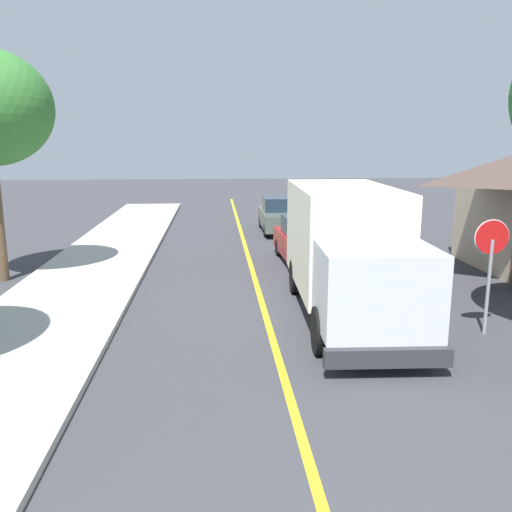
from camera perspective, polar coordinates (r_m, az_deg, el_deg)
name	(u,v)px	position (r m, az deg, el deg)	size (l,w,h in m)	color
centre_line_yellow	(266,317)	(13.58, 1.09, -6.52)	(0.16, 56.00, 0.01)	gold
box_truck	(348,246)	(13.60, 9.70, 1.02)	(2.66, 7.26, 3.20)	#F2EDCC
parked_car_near	(307,242)	(19.41, 5.42, 1.53)	(1.97, 4.47, 1.67)	maroon
parked_car_mid	(280,216)	(26.10, 2.56, 4.31)	(1.82, 4.41, 1.67)	#4C564C
stop_sign	(491,255)	(13.09, 23.66, 0.12)	(0.80, 0.10, 2.65)	gray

